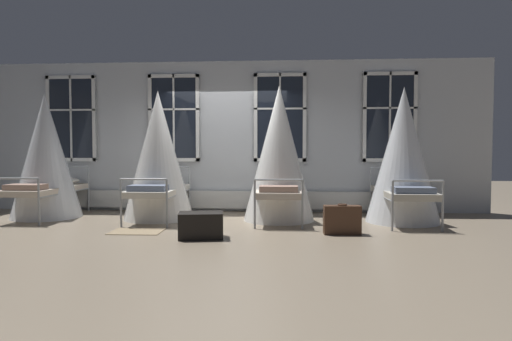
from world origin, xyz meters
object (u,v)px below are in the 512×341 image
object	(u,v)px
cot_fourth	(403,157)
travel_trunk	(201,225)
cot_third	(279,155)
cot_first	(46,157)
suitcase_dark	(342,220)
cot_second	(158,157)

from	to	relation	value
cot_fourth	travel_trunk	size ratio (longest dim) A/B	3.76
cot_third	travel_trunk	world-z (taller)	cot_third
cot_first	suitcase_dark	size ratio (longest dim) A/B	4.15
cot_first	travel_trunk	bearing A→B (deg)	-117.78
cot_first	cot_fourth	xyz separation A→B (m)	(6.65, -0.10, 0.02)
cot_first	suitcase_dark	bearing A→B (deg)	-103.37
cot_fourth	suitcase_dark	bearing A→B (deg)	135.73
cot_first	suitcase_dark	world-z (taller)	cot_first
cot_second	cot_third	distance (m)	2.25
cot_first	cot_fourth	distance (m)	6.65
cot_first	cot_fourth	bearing A→B (deg)	-90.38
cot_third	travel_trunk	xyz separation A→B (m)	(-1.11, -1.76, -1.00)
cot_first	cot_second	xyz separation A→B (m)	(2.19, -0.03, 0.01)
cot_second	travel_trunk	size ratio (longest dim) A/B	3.73
cot_second	cot_third	world-z (taller)	cot_third
cot_first	travel_trunk	size ratio (longest dim) A/B	3.69
cot_fourth	travel_trunk	bearing A→B (deg)	117.29
cot_second	travel_trunk	world-z (taller)	cot_second
cot_first	cot_second	world-z (taller)	cot_second
cot_third	suitcase_dark	distance (m)	1.90
suitcase_dark	travel_trunk	world-z (taller)	suitcase_dark
travel_trunk	cot_second	bearing A→B (deg)	122.91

